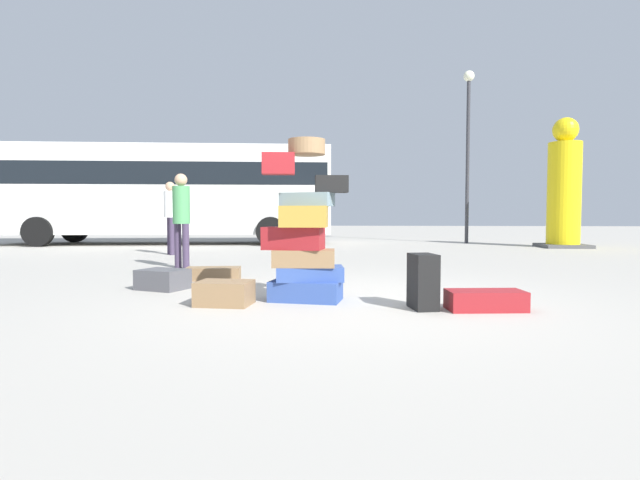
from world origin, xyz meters
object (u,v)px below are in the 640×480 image
Objects in this scene: suitcase_brown_left_side at (213,274)px; suitcase_charcoal_foreground_far at (163,279)px; person_tourist_with_camera at (181,212)px; yellow_dummy_statue at (564,190)px; suitcase_brown_white_trunk at (225,293)px; parked_bus at (166,188)px; suitcase_black_behind_tower at (423,281)px; person_bearded_onlooker at (170,211)px; suitcase_maroon_upright_blue at (485,300)px; suitcase_tower at (304,240)px; lamp_post at (468,130)px.

suitcase_charcoal_foreground_far reaches higher than suitcase_brown_left_side.
suitcase_charcoal_foreground_far is 2.65m from person_tourist_with_camera.
yellow_dummy_statue is at bearing 64.42° from suitcase_charcoal_foreground_far.
parked_bus is at bearing 118.82° from suitcase_brown_white_trunk.
yellow_dummy_statue is (5.25, 9.92, 1.40)m from suitcase_black_behind_tower.
person_bearded_onlooker is at bearing 109.38° from suitcase_brown_left_side.
person_tourist_with_camera is 11.16m from yellow_dummy_statue.
suitcase_maroon_upright_blue is 3.88m from suitcase_charcoal_foreground_far.
person_tourist_with_camera is at bearing -74.02° from parked_bus.
suitcase_tower is at bearing 24.84° from suitcase_brown_white_trunk.
suitcase_brown_left_side is (-1.53, 1.60, -0.57)m from suitcase_tower.
suitcase_brown_white_trunk is (0.73, -1.92, 0.03)m from suitcase_brown_left_side.
person_tourist_with_camera is at bearing 115.45° from suitcase_brown_left_side.
suitcase_brown_left_side is 2.01m from person_tourist_with_camera.
lamp_post reaches higher than suitcase_brown_white_trunk.
suitcase_black_behind_tower is (3.13, -1.02, 0.15)m from suitcase_charcoal_foreground_far.
suitcase_brown_left_side is 0.20× the size of yellow_dummy_statue.
parked_bus is at bearing 106.96° from suitcase_brown_left_side.
person_tourist_with_camera is 0.29× the size of lamp_post.
suitcase_black_behind_tower is at bearing -10.21° from person_tourist_with_camera.
person_bearded_onlooker reaches higher than suitcase_charcoal_foreground_far.
suitcase_charcoal_foreground_far is at bearing -42.55° from person_tourist_with_camera.
suitcase_tower is 1.97m from suitcase_maroon_upright_blue.
suitcase_tower is at bearing -124.16° from yellow_dummy_statue.
suitcase_maroon_upright_blue is 0.20× the size of yellow_dummy_statue.
suitcase_brown_white_trunk is (-2.65, 0.05, 0.03)m from suitcase_maroon_upright_blue.
suitcase_black_behind_tower is (2.04, -0.03, 0.15)m from suitcase_brown_white_trunk.
parked_bus reaches higher than suitcase_charcoal_foreground_far.
parked_bus is at bearing 119.68° from suitcase_tower.
person_tourist_with_camera is (-2.56, 3.08, 0.33)m from suitcase_tower.
yellow_dummy_statue is at bearing 56.86° from suitcase_brown_white_trunk.
person_bearded_onlooker is at bearing 123.43° from suitcase_tower.
suitcase_tower reaches higher than suitcase_maroon_upright_blue.
suitcase_tower is 12.66m from lamp_post.
lamp_post is at bearing 72.09° from suitcase_maroon_upright_blue.
yellow_dummy_statue is 0.34× the size of parked_bus.
person_tourist_with_camera is at bearing -9.49° from person_bearded_onlooker.
person_bearded_onlooker reaches higher than suitcase_brown_left_side.
suitcase_brown_left_side is at bearing 142.72° from suitcase_maroon_upright_blue.
person_bearded_onlooker is 0.30× the size of lamp_post.
yellow_dummy_statue reaches higher than suitcase_brown_left_side.
parked_bus is at bearing 146.44° from person_tourist_with_camera.
suitcase_black_behind_tower is 0.05× the size of parked_bus.
suitcase_charcoal_foreground_far is 3.29m from suitcase_black_behind_tower.
yellow_dummy_statue is at bearing -39.90° from lamp_post.
suitcase_brown_white_trunk is at bearing 171.91° from suitcase_maroon_upright_blue.
suitcase_brown_left_side is at bearing 133.56° from suitcase_tower.
lamp_post reaches higher than suitcase_maroon_upright_blue.
suitcase_charcoal_foreground_far is 0.10× the size of lamp_post.
person_tourist_with_camera is 7.99m from parked_bus.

